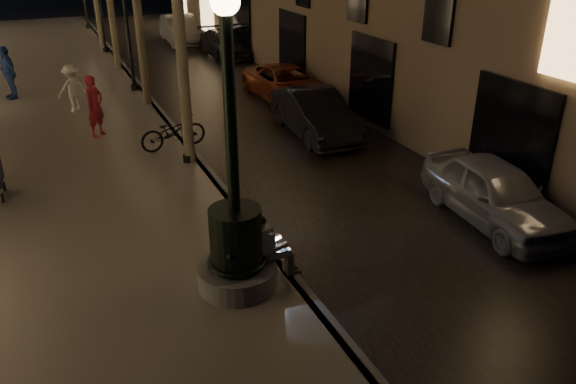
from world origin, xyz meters
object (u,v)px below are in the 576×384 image
fountain_lamppost (236,235)px  pedestrian_blue (8,73)px  bicycle (173,131)px  car_second (315,114)px  car_rear (225,43)px  pedestrian_white (72,88)px  lamp_curb_b (125,8)px  car_third (286,83)px  lamp_curb_a (179,48)px  pedestrian_red (95,106)px  seated_man_laptop (269,244)px  car_fifth (180,30)px  car_front (495,193)px

fountain_lamppost → pedestrian_blue: 15.10m
fountain_lamppost → bicycle: bearing=85.2°
car_second → bicycle: size_ratio=2.24×
car_rear → pedestrian_white: (-7.84, -7.42, 0.37)m
lamp_curb_b → car_rear: lamp_curb_b is taller
car_second → car_third: 4.10m
lamp_curb_a → pedestrian_red: 4.27m
car_rear → pedestrian_blue: pedestrian_blue is taller
lamp_curb_a → pedestrian_blue: bearing=116.4°
car_second → seated_man_laptop: bearing=-118.6°
pedestrian_red → fountain_lamppost: bearing=-126.9°
lamp_curb_b → car_fifth: bearing=66.1°
car_fifth → pedestrian_blue: 12.47m
seated_man_laptop → car_front: bearing=3.5°
lamp_curb_b → car_front: lamp_curb_b is taller
lamp_curb_a → car_fifth: size_ratio=1.03×
lamp_curb_a → pedestrian_blue: size_ratio=2.52×
lamp_curb_a → car_fifth: (4.30, 17.68, -2.47)m
lamp_curb_a → car_rear: lamp_curb_a is taller
lamp_curb_a → pedestrian_blue: 9.89m
car_front → lamp_curb_a: bearing=138.9°
lamp_curb_a → car_third: size_ratio=1.07×
pedestrian_blue → pedestrian_white: bearing=13.9°
car_front → car_rear: 19.15m
lamp_curb_b → car_front: 14.91m
lamp_curb_b → pedestrian_white: bearing=-140.4°
lamp_curb_b → pedestrian_white: (-2.34, -1.94, -2.24)m
car_second → car_fifth: bearing=93.6°
lamp_curb_b → car_front: (5.38, -13.67, -2.55)m
car_rear → bicycle: size_ratio=2.27×
car_third → pedestrian_blue: size_ratio=2.36×
car_front → pedestrian_blue: size_ratio=2.10×
pedestrian_white → car_fifth: bearing=-138.3°
seated_man_laptop → bicycle: bearing=90.1°
pedestrian_white → car_front: bearing=104.8°
car_front → pedestrian_blue: pedestrian_blue is taller
fountain_lamppost → car_front: 6.11m
car_rear → bicycle: car_rear is taller
car_rear → car_fifth: bearing=104.2°
car_third → pedestrian_white: pedestrian_white is taller
car_third → car_fifth: (-0.80, 12.68, 0.14)m
seated_man_laptop → pedestrian_white: size_ratio=0.80×
seated_man_laptop → lamp_curb_a: size_ratio=0.26×
fountain_lamppost → car_third: 12.45m
lamp_curb_a → pedestrian_white: lamp_curb_a is taller
pedestrian_red → bicycle: size_ratio=0.96×
seated_man_laptop → fountain_lamppost: bearing=180.0°
lamp_curb_a → lamp_curb_b: bearing=90.0°
seated_man_laptop → car_rear: bearing=74.0°
car_front → pedestrian_white: (-7.72, 11.73, 0.31)m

